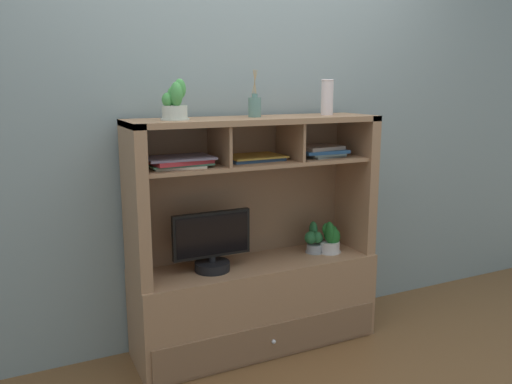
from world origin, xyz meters
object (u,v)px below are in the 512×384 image
potted_fern (330,239)px  ceramic_vase (327,97)px  media_console (255,275)px  diffuser_bottle (255,107)px  magazine_stack_right (179,162)px  magazine_stack_left (321,151)px  potted_succulent (175,104)px  tv_monitor (212,245)px  potted_orchid (314,240)px  magazine_stack_centre (253,158)px

potted_fern → ceramic_vase: ceramic_vase is taller
ceramic_vase → media_console: bearing=179.8°
diffuser_bottle → magazine_stack_right: bearing=-175.5°
magazine_stack_left → magazine_stack_right: (-0.85, -0.02, -0.00)m
media_console → potted_succulent: size_ratio=6.95×
magazine_stack_right → ceramic_vase: bearing=1.6°
tv_monitor → magazine_stack_left: magazine_stack_left is taller
tv_monitor → diffuser_bottle: diffuser_bottle is taller
media_console → tv_monitor: bearing=-173.9°
potted_orchid → magazine_stack_right: 0.97m
potted_fern → magazine_stack_right: magazine_stack_right is taller
media_console → potted_orchid: media_console is taller
potted_orchid → potted_fern: (0.09, -0.03, 0.00)m
magazine_stack_right → ceramic_vase: size_ratio=1.69×
media_console → potted_orchid: size_ratio=7.50×
potted_succulent → diffuser_bottle: bearing=4.4°
potted_orchid → potted_succulent: potted_succulent is taller
magazine_stack_centre → tv_monitor: bearing=-166.8°
magazine_stack_right → potted_fern: bearing=-1.0°
media_console → magazine_stack_centre: 0.67m
magazine_stack_left → ceramic_vase: 0.30m
magazine_stack_left → magazine_stack_centre: size_ratio=0.87×
media_console → magazine_stack_left: (0.41, -0.00, 0.68)m
potted_fern → magazine_stack_left: 0.52m
media_console → magazine_stack_centre: size_ratio=4.30×
diffuser_bottle → ceramic_vase: bearing=-1.2°
magazine_stack_centre → diffuser_bottle: (-0.00, -0.03, 0.28)m
magazine_stack_centre → magazine_stack_right: magazine_stack_right is taller
tv_monitor → potted_fern: tv_monitor is taller
tv_monitor → potted_fern: (0.74, -0.01, -0.06)m
magazine_stack_right → diffuser_bottle: (0.43, 0.03, 0.26)m
media_console → magazine_stack_centre: bearing=84.8°
potted_orchid → magazine_stack_left: 0.52m
media_console → diffuser_bottle: size_ratio=5.61×
tv_monitor → magazine_stack_centre: magazine_stack_centre is taller
potted_succulent → ceramic_vase: (0.89, 0.02, 0.02)m
tv_monitor → diffuser_bottle: size_ratio=1.74×
magazine_stack_left → potted_succulent: (-0.86, -0.03, 0.28)m
potted_orchid → ceramic_vase: size_ratio=0.93×
tv_monitor → magazine_stack_right: size_ratio=1.28×
diffuser_bottle → ceramic_vase: (0.45, -0.01, 0.04)m
potted_fern → potted_orchid: bearing=160.4°
potted_orchid → diffuser_bottle: 0.87m
tv_monitor → ceramic_vase: bearing=2.2°
potted_orchid → potted_fern: potted_fern is taller
potted_fern → potted_succulent: size_ratio=0.97×
media_console → diffuser_bottle: diffuser_bottle is taller
magazine_stack_centre → potted_succulent: size_ratio=1.62×
potted_fern → ceramic_vase: (-0.02, 0.04, 0.82)m
tv_monitor → potted_fern: 0.74m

